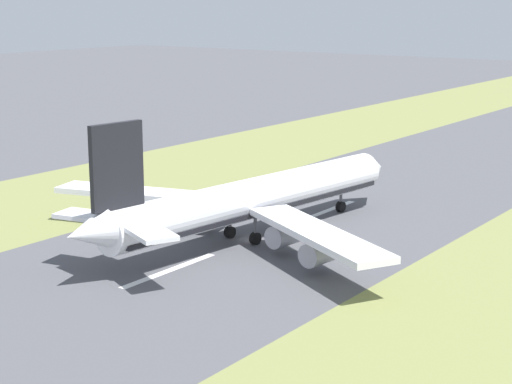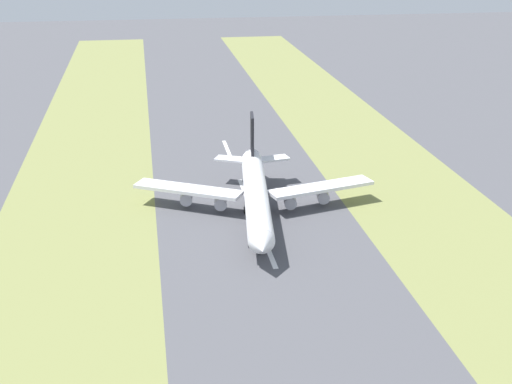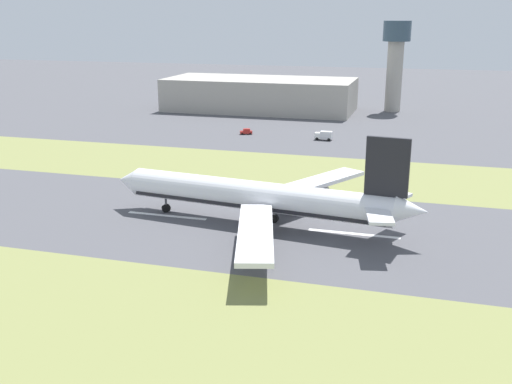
{
  "view_description": "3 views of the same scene",
  "coord_description": "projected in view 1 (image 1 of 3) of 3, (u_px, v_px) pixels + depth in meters",
  "views": [
    {
      "loc": [
        72.85,
        -99.53,
        35.24
      ],
      "look_at": [
        -0.22,
        1.77,
        7.0
      ],
      "focal_mm": 60.0,
      "sensor_mm": 36.0,
      "label": 1
    },
    {
      "loc": [
        26.18,
        167.16,
        70.74
      ],
      "look_at": [
        -0.22,
        1.77,
        7.0
      ],
      "focal_mm": 50.0,
      "sensor_mm": 36.0,
      "label": 2
    },
    {
      "loc": [
        -111.68,
        -30.34,
        41.16
      ],
      "look_at": [
        -0.22,
        1.77,
        7.0
      ],
      "focal_mm": 42.0,
      "sensor_mm": 36.0,
      "label": 3
    }
  ],
  "objects": [
    {
      "name": "ground_plane",
      "position": [
        250.0,
        240.0,
        128.08
      ],
      "size": [
        800.0,
        800.0,
        0.0
      ],
      "primitive_type": "plane",
      "color": "#4C4C51"
    },
    {
      "name": "grass_median_west",
      "position": [
        49.0,
        200.0,
        153.76
      ],
      "size": [
        40.0,
        600.0,
        0.01
      ],
      "primitive_type": "cube",
      "color": "olive",
      "rests_on": "ground"
    },
    {
      "name": "centreline_dash_mid",
      "position": [
        169.0,
        270.0,
        113.65
      ],
      "size": [
        1.2,
        18.0,
        0.01
      ],
      "primitive_type": "cube",
      "color": "silver",
      "rests_on": "ground"
    },
    {
      "name": "centreline_dash_far",
      "position": [
        326.0,
        211.0,
        145.3
      ],
      "size": [
        1.2,
        18.0,
        0.01
      ],
      "primitive_type": "cube",
      "color": "silver",
      "rests_on": "ground"
    },
    {
      "name": "airplane_main_jet",
      "position": [
        247.0,
        201.0,
        126.9
      ],
      "size": [
        63.71,
        67.19,
        20.2
      ],
      "color": "white",
      "rests_on": "ground"
    }
  ]
}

